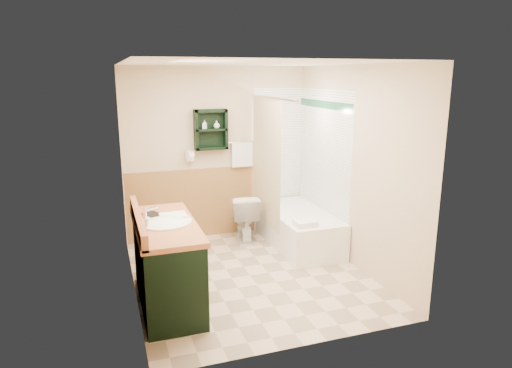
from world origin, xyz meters
The scene contains 25 objects.
floor centered at (0.00, 0.00, 0.00)m, with size 3.00×3.00×0.00m, color beige.
back_wall centered at (0.00, 1.52, 1.20)m, with size 2.60×0.04×2.40m, color beige.
left_wall centered at (-1.32, 0.00, 1.20)m, with size 0.04×3.00×2.40m, color beige.
right_wall centered at (1.32, 0.00, 1.20)m, with size 0.04×3.00×2.40m, color beige.
ceiling centered at (0.00, 0.00, 2.42)m, with size 2.60×3.00×0.04m, color white.
wainscot_left centered at (-1.29, 0.00, 0.50)m, with size 2.98×2.98×1.00m, color #B8814A, non-canonical shape.
wainscot_back centered at (0.00, 1.49, 0.50)m, with size 2.58×2.58×1.00m, color #B8814A, non-canonical shape.
mirror_frame centered at (-1.27, -0.55, 1.50)m, with size 1.30×1.30×1.00m, color #996332, non-canonical shape.
mirror_glass centered at (-1.27, -0.55, 1.50)m, with size 1.20×1.20×0.90m, color white, non-canonical shape.
tile_right centered at (1.28, 0.75, 1.05)m, with size 1.50×1.50×2.10m, color white, non-canonical shape.
tile_back centered at (1.03, 1.48, 1.05)m, with size 0.95×0.95×2.10m, color white, non-canonical shape.
tile_accent centered at (1.27, 0.75, 1.90)m, with size 1.50×1.50×0.10m, color #164E2F, non-canonical shape.
wall_shelf centered at (-0.10, 1.41, 1.55)m, with size 0.45×0.15×0.55m, color black.
hair_dryer centered at (-0.40, 1.43, 1.20)m, with size 0.10×0.24×0.18m, color white, non-canonical shape.
towel_bar centered at (0.35, 1.45, 1.35)m, with size 0.40×0.06×0.40m, color silver, non-canonical shape.
curtain_rod centered at (0.53, 0.75, 2.00)m, with size 0.03×0.03×1.60m, color silver.
shower_curtain centered at (0.53, 0.92, 1.15)m, with size 1.05×1.05×1.70m, color beige, non-canonical shape.
vanity centered at (-0.99, -0.36, 0.43)m, with size 0.59×1.37×0.87m, color black.
bathtub centered at (0.93, 0.70, 0.24)m, with size 0.72×1.50×0.48m, color white.
toilet centered at (0.29, 1.16, 0.33)m, with size 0.38×0.68×0.66m, color white.
counter_towel centered at (-0.89, -0.24, 0.89)m, with size 0.26×0.21×0.04m, color silver.
vanity_book centered at (-1.16, -0.12, 0.97)m, with size 0.16×0.02×0.21m, color black.
tub_towel centered at (0.76, 0.14, 0.51)m, with size 0.26×0.21×0.07m, color silver.
soap_bottle_a centered at (-0.19, 1.40, 1.59)m, with size 0.05×0.12×0.06m, color white.
soap_bottle_b centered at (-0.02, 1.40, 1.61)m, with size 0.08×0.11×0.08m, color white.
Camera 1 is at (-1.52, -4.68, 2.29)m, focal length 32.00 mm.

